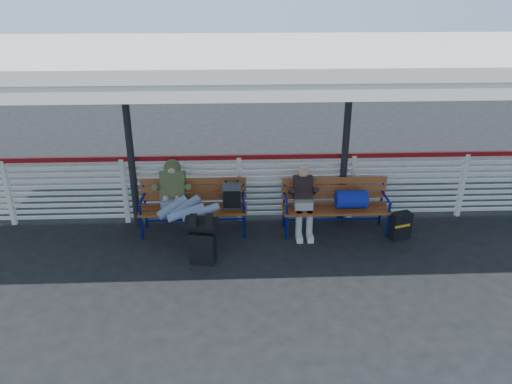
{
  "coord_description": "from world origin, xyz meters",
  "views": [
    {
      "loc": [
        -0.06,
        -6.19,
        4.06
      ],
      "look_at": [
        0.26,
        1.0,
        0.93
      ],
      "focal_mm": 35.0,
      "sensor_mm": 36.0,
      "label": 1
    }
  ],
  "objects_px": {
    "bench_right": "(342,200)",
    "suitcase_side": "(400,226)",
    "bench_left": "(204,200)",
    "traveler_man": "(182,203)",
    "companion_person": "(303,200)",
    "luggage_stack": "(202,238)"
  },
  "relations": [
    {
      "from": "bench_left",
      "to": "companion_person",
      "type": "xyz_separation_m",
      "value": [
        1.67,
        -0.12,
        0.01
      ]
    },
    {
      "from": "bench_left",
      "to": "companion_person",
      "type": "distance_m",
      "value": 1.68
    },
    {
      "from": "traveler_man",
      "to": "suitcase_side",
      "type": "relative_size",
      "value": 3.49
    },
    {
      "from": "companion_person",
      "to": "suitcase_side",
      "type": "relative_size",
      "value": 2.45
    },
    {
      "from": "luggage_stack",
      "to": "traveler_man",
      "type": "relative_size",
      "value": 0.48
    },
    {
      "from": "luggage_stack",
      "to": "traveler_man",
      "type": "xyz_separation_m",
      "value": [
        -0.35,
        0.69,
        0.26
      ]
    },
    {
      "from": "traveler_man",
      "to": "luggage_stack",
      "type": "bearing_deg",
      "value": -63.3
    },
    {
      "from": "suitcase_side",
      "to": "bench_left",
      "type": "bearing_deg",
      "value": 155.84
    },
    {
      "from": "suitcase_side",
      "to": "traveler_man",
      "type": "bearing_deg",
      "value": 162.01
    },
    {
      "from": "luggage_stack",
      "to": "suitcase_side",
      "type": "xyz_separation_m",
      "value": [
        3.25,
        0.62,
        -0.19
      ]
    },
    {
      "from": "traveler_man",
      "to": "bench_left",
      "type": "bearing_deg",
      "value": 47.43
    },
    {
      "from": "bench_right",
      "to": "suitcase_side",
      "type": "distance_m",
      "value": 1.05
    },
    {
      "from": "luggage_stack",
      "to": "suitcase_side",
      "type": "height_order",
      "value": "luggage_stack"
    },
    {
      "from": "bench_right",
      "to": "luggage_stack",
      "type": "bearing_deg",
      "value": -157.9
    },
    {
      "from": "luggage_stack",
      "to": "bench_left",
      "type": "height_order",
      "value": "bench_left"
    },
    {
      "from": "bench_left",
      "to": "bench_right",
      "type": "bearing_deg",
      "value": -2.45
    },
    {
      "from": "bench_right",
      "to": "suitcase_side",
      "type": "bearing_deg",
      "value": -18.39
    },
    {
      "from": "luggage_stack",
      "to": "bench_left",
      "type": "distance_m",
      "value": 1.05
    },
    {
      "from": "bench_left",
      "to": "traveler_man",
      "type": "relative_size",
      "value": 1.1
    },
    {
      "from": "luggage_stack",
      "to": "companion_person",
      "type": "bearing_deg",
      "value": 40.21
    },
    {
      "from": "bench_left",
      "to": "suitcase_side",
      "type": "xyz_separation_m",
      "value": [
        3.27,
        -0.41,
        -0.35
      ]
    },
    {
      "from": "luggage_stack",
      "to": "bench_right",
      "type": "distance_m",
      "value": 2.49
    }
  ]
}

